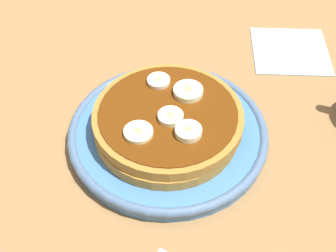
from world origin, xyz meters
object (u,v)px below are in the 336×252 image
(banana_slice_1, at_px, (188,132))
(banana_slice_4, at_px, (159,81))
(banana_slice_3, at_px, (188,92))
(banana_slice_0, at_px, (171,117))
(napkin, at_px, (290,50))
(pancake_stack, at_px, (165,122))
(plate, at_px, (168,133))
(banana_slice_2, at_px, (138,133))

(banana_slice_1, relative_size, banana_slice_4, 1.06)
(banana_slice_3, bearing_deg, banana_slice_0, 84.49)
(banana_slice_1, height_order, banana_slice_3, same)
(banana_slice_0, xyz_separation_m, banana_slice_1, (-0.03, 0.01, 0.00))
(banana_slice_3, relative_size, napkin, 0.32)
(pancake_stack, xyz_separation_m, banana_slice_1, (-0.04, 0.02, 0.02))
(plate, distance_m, banana_slice_3, 0.06)
(banana_slice_3, height_order, napkin, banana_slice_3)
(plate, distance_m, napkin, 0.25)
(banana_slice_1, xyz_separation_m, banana_slice_4, (0.06, -0.07, -0.00))
(banana_slice_3, bearing_deg, pancake_stack, 72.26)
(banana_slice_0, relative_size, banana_slice_1, 0.98)
(plate, bearing_deg, banana_slice_3, -105.78)
(banana_slice_0, xyz_separation_m, banana_slice_2, (0.02, 0.04, -0.00))
(pancake_stack, distance_m, banana_slice_3, 0.05)
(banana_slice_3, bearing_deg, napkin, -116.39)
(plate, height_order, banana_slice_1, banana_slice_1)
(banana_slice_3, bearing_deg, banana_slice_1, 110.30)
(banana_slice_4, xyz_separation_m, napkin, (-0.13, -0.18, -0.05))
(pancake_stack, distance_m, banana_slice_2, 0.05)
(banana_slice_3, xyz_separation_m, banana_slice_4, (0.04, -0.01, -0.00))
(banana_slice_1, distance_m, banana_slice_4, 0.09)
(pancake_stack, bearing_deg, banana_slice_3, -107.74)
(banana_slice_0, relative_size, banana_slice_2, 0.90)
(banana_slice_4, height_order, napkin, banana_slice_4)
(pancake_stack, distance_m, banana_slice_1, 0.04)
(pancake_stack, relative_size, banana_slice_3, 4.95)
(plate, xyz_separation_m, banana_slice_0, (-0.01, 0.01, 0.04))
(banana_slice_0, height_order, banana_slice_2, same)
(banana_slice_4, distance_m, napkin, 0.23)
(banana_slice_4, bearing_deg, banana_slice_0, 125.13)
(pancake_stack, height_order, banana_slice_3, banana_slice_3)
(banana_slice_4, bearing_deg, banana_slice_3, 172.71)
(pancake_stack, bearing_deg, banana_slice_0, 153.44)
(pancake_stack, relative_size, banana_slice_4, 6.25)
(pancake_stack, xyz_separation_m, banana_slice_4, (0.03, -0.05, 0.02))
(banana_slice_2, distance_m, banana_slice_4, 0.09)
(plate, bearing_deg, banana_slice_1, 145.60)
(napkin, bearing_deg, banana_slice_3, 63.61)
(banana_slice_2, relative_size, napkin, 0.30)
(plate, xyz_separation_m, pancake_stack, (0.00, 0.00, 0.02))
(banana_slice_0, height_order, banana_slice_3, banana_slice_3)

